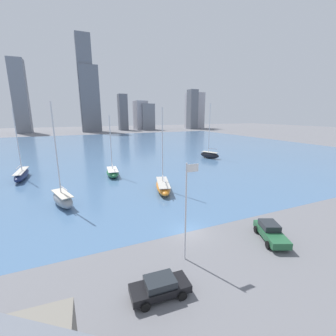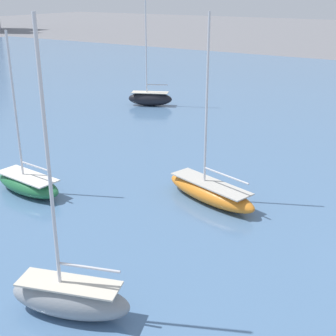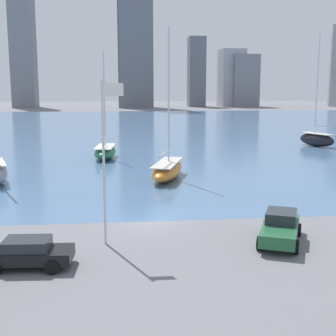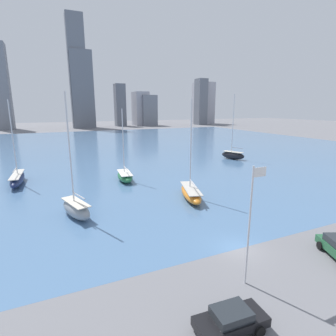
{
  "view_description": "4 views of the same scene",
  "coord_description": "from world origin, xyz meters",
  "px_view_note": "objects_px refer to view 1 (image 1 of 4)",
  "views": [
    {
      "loc": [
        -11.77,
        -20.76,
        13.37
      ],
      "look_at": [
        2.34,
        11.36,
        4.96
      ],
      "focal_mm": 24.0,
      "sensor_mm": 36.0,
      "label": 1
    },
    {
      "loc": [
        -27.93,
        -0.54,
        15.97
      ],
      "look_at": [
        -0.66,
        16.35,
        3.65
      ],
      "focal_mm": 50.0,
      "sensor_mm": 36.0,
      "label": 2
    },
    {
      "loc": [
        -1.88,
        -30.4,
        9.03
      ],
      "look_at": [
        2.42,
        10.53,
        1.78
      ],
      "focal_mm": 50.0,
      "sensor_mm": 36.0,
      "label": 3
    },
    {
      "loc": [
        -15.48,
        -18.09,
        13.29
      ],
      "look_at": [
        0.85,
        18.6,
        4.01
      ],
      "focal_mm": 28.0,
      "sensor_mm": 36.0,
      "label": 4
    }
  ],
  "objects_px": {
    "sailboat_black": "(210,155)",
    "parked_pickup_green": "(271,232)",
    "flag_pole": "(186,208)",
    "sailboat_orange": "(163,186)",
    "sailboat_gray": "(63,199)",
    "sailboat_navy": "(22,174)",
    "sailboat_green": "(113,172)",
    "parked_sedan_black": "(160,287)"
  },
  "relations": [
    {
      "from": "sailboat_black",
      "to": "parked_pickup_green",
      "type": "distance_m",
      "value": 46.7
    },
    {
      "from": "flag_pole",
      "to": "sailboat_black",
      "type": "height_order",
      "value": "sailboat_black"
    },
    {
      "from": "sailboat_black",
      "to": "sailboat_orange",
      "type": "distance_m",
      "value": 33.63
    },
    {
      "from": "sailboat_gray",
      "to": "flag_pole",
      "type": "bearing_deg",
      "value": -77.48
    },
    {
      "from": "flag_pole",
      "to": "sailboat_orange",
      "type": "xyz_separation_m",
      "value": [
        5.47,
        18.79,
        -4.19
      ]
    },
    {
      "from": "sailboat_black",
      "to": "sailboat_navy",
      "type": "xyz_separation_m",
      "value": [
        -49.47,
        -3.46,
        -0.13
      ]
    },
    {
      "from": "sailboat_black",
      "to": "sailboat_navy",
      "type": "relative_size",
      "value": 1.13
    },
    {
      "from": "sailboat_green",
      "to": "sailboat_black",
      "type": "distance_m",
      "value": 32.67
    },
    {
      "from": "sailboat_green",
      "to": "sailboat_navy",
      "type": "distance_m",
      "value": 18.81
    },
    {
      "from": "parked_pickup_green",
      "to": "sailboat_black",
      "type": "bearing_deg",
      "value": 87.85
    },
    {
      "from": "sailboat_green",
      "to": "sailboat_navy",
      "type": "bearing_deg",
      "value": 168.7
    },
    {
      "from": "sailboat_black",
      "to": "sailboat_gray",
      "type": "bearing_deg",
      "value": -175.56
    },
    {
      "from": "sailboat_navy",
      "to": "sailboat_black",
      "type": "bearing_deg",
      "value": 6.23
    },
    {
      "from": "parked_pickup_green",
      "to": "parked_sedan_black",
      "type": "height_order",
      "value": "parked_pickup_green"
    },
    {
      "from": "sailboat_green",
      "to": "sailboat_orange",
      "type": "height_order",
      "value": "sailboat_orange"
    },
    {
      "from": "sailboat_black",
      "to": "parked_pickup_green",
      "type": "height_order",
      "value": "sailboat_black"
    },
    {
      "from": "flag_pole",
      "to": "sailboat_orange",
      "type": "bearing_deg",
      "value": 73.76
    },
    {
      "from": "sailboat_gray",
      "to": "parked_sedan_black",
      "type": "height_order",
      "value": "sailboat_gray"
    },
    {
      "from": "sailboat_gray",
      "to": "sailboat_orange",
      "type": "height_order",
      "value": "sailboat_gray"
    },
    {
      "from": "parked_pickup_green",
      "to": "sailboat_orange",
      "type": "bearing_deg",
      "value": 127.03
    },
    {
      "from": "sailboat_black",
      "to": "parked_sedan_black",
      "type": "height_order",
      "value": "sailboat_black"
    },
    {
      "from": "sailboat_gray",
      "to": "sailboat_orange",
      "type": "xyz_separation_m",
      "value": [
        16.29,
        0.2,
        -0.21
      ]
    },
    {
      "from": "sailboat_orange",
      "to": "parked_pickup_green",
      "type": "distance_m",
      "value": 20.06
    },
    {
      "from": "parked_pickup_green",
      "to": "sailboat_navy",
      "type": "bearing_deg",
      "value": 150.76
    },
    {
      "from": "flag_pole",
      "to": "parked_pickup_green",
      "type": "bearing_deg",
      "value": -4.15
    },
    {
      "from": "flag_pole",
      "to": "sailboat_orange",
      "type": "height_order",
      "value": "sailboat_orange"
    },
    {
      "from": "sailboat_black",
      "to": "flag_pole",
      "type": "bearing_deg",
      "value": -150.78
    },
    {
      "from": "flag_pole",
      "to": "sailboat_navy",
      "type": "bearing_deg",
      "value": 116.66
    },
    {
      "from": "sailboat_navy",
      "to": "sailboat_orange",
      "type": "height_order",
      "value": "sailboat_navy"
    },
    {
      "from": "sailboat_gray",
      "to": "sailboat_navy",
      "type": "xyz_separation_m",
      "value": [
        -8.18,
        19.23,
        -0.1
      ]
    },
    {
      "from": "sailboat_green",
      "to": "sailboat_black",
      "type": "height_order",
      "value": "sailboat_black"
    },
    {
      "from": "flag_pole",
      "to": "sailboat_navy",
      "type": "relative_size",
      "value": 0.64
    },
    {
      "from": "sailboat_gray",
      "to": "parked_pickup_green",
      "type": "xyz_separation_m",
      "value": [
        20.9,
        -19.33,
        -0.25
      ]
    },
    {
      "from": "flag_pole",
      "to": "sailboat_gray",
      "type": "height_order",
      "value": "sailboat_gray"
    },
    {
      "from": "parked_pickup_green",
      "to": "parked_sedan_black",
      "type": "bearing_deg",
      "value": -146.33
    },
    {
      "from": "parked_pickup_green",
      "to": "flag_pole",
      "type": "bearing_deg",
      "value": -160.42
    },
    {
      "from": "sailboat_navy",
      "to": "sailboat_gray",
      "type": "bearing_deg",
      "value": -64.73
    },
    {
      "from": "flag_pole",
      "to": "sailboat_gray",
      "type": "distance_m",
      "value": 21.88
    },
    {
      "from": "flag_pole",
      "to": "sailboat_gray",
      "type": "relative_size",
      "value": 0.62
    },
    {
      "from": "sailboat_navy",
      "to": "sailboat_green",
      "type": "bearing_deg",
      "value": -14.42
    },
    {
      "from": "parked_sedan_black",
      "to": "sailboat_green",
      "type": "bearing_deg",
      "value": 178.68
    },
    {
      "from": "sailboat_green",
      "to": "sailboat_orange",
      "type": "xyz_separation_m",
      "value": [
        6.45,
        -13.64,
        0.03
      ]
    }
  ]
}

